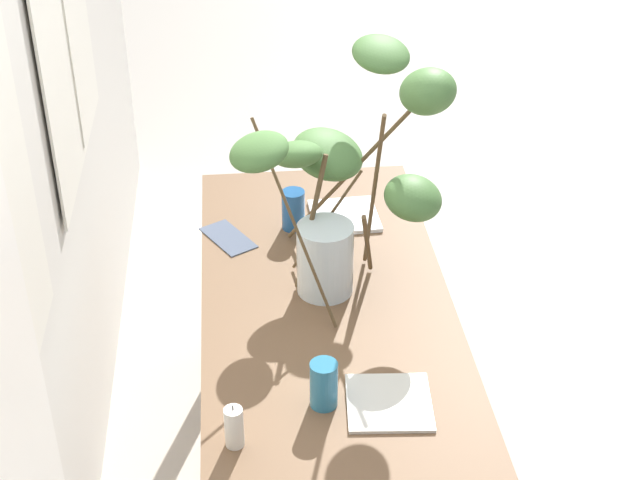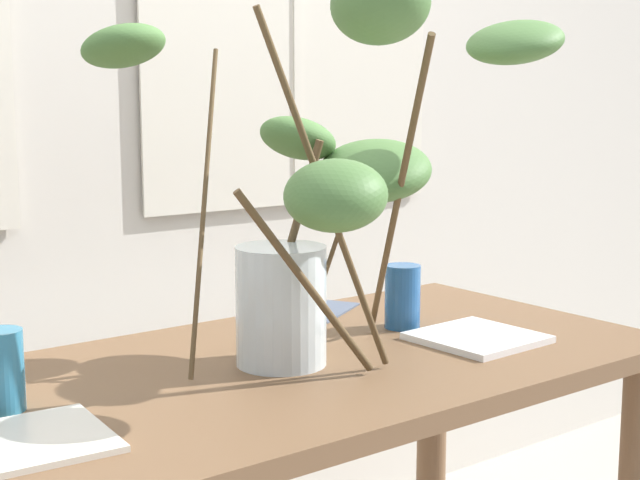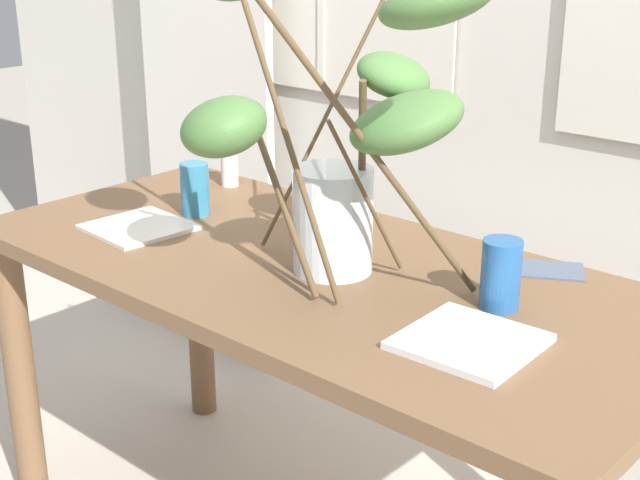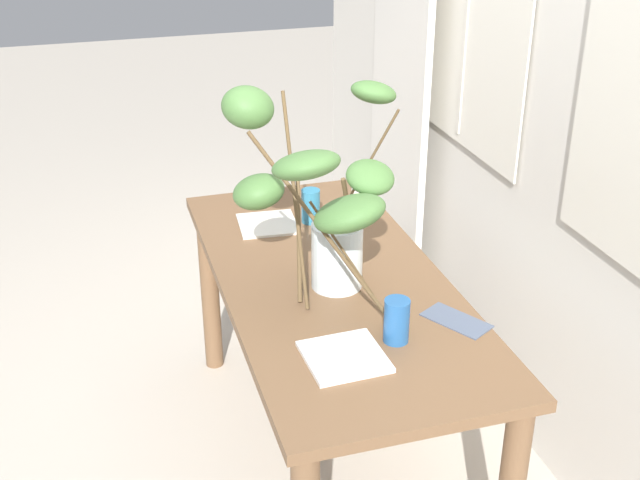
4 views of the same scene
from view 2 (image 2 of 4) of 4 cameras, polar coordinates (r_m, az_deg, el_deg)
The scene contains 8 objects.
back_wall_with_windows at distance 2.29m, azimuth -15.29°, elevation 12.65°, with size 4.59×0.14×2.76m.
dining_table at distance 1.69m, azimuth -3.77°, elevation -11.89°, with size 1.55×0.71×0.75m.
vase_with_branches at distance 1.60m, azimuth 0.59°, elevation 3.58°, with size 0.79×0.64×0.68m.
drinking_glass_blue_left at distance 1.50m, azimuth -18.80°, elevation -7.52°, with size 0.07×0.07×0.13m, color teal.
drinking_glass_blue_right at distance 1.93m, azimuth 5.04°, elevation -3.44°, with size 0.07×0.07×0.13m, color #235693.
plate_square_left at distance 1.37m, azimuth -17.15°, elevation -11.56°, with size 0.21×0.21×0.01m, color silver.
plate_square_right at distance 1.85m, azimuth 9.54°, elevation -5.86°, with size 0.21×0.21×0.01m, color white.
napkin_folded at distance 2.07m, azimuth 0.21°, elevation -4.34°, with size 0.20×0.10×0.00m, color #4C566B.
Camera 2 is at (-0.88, -1.32, 1.23)m, focal length 52.68 mm.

